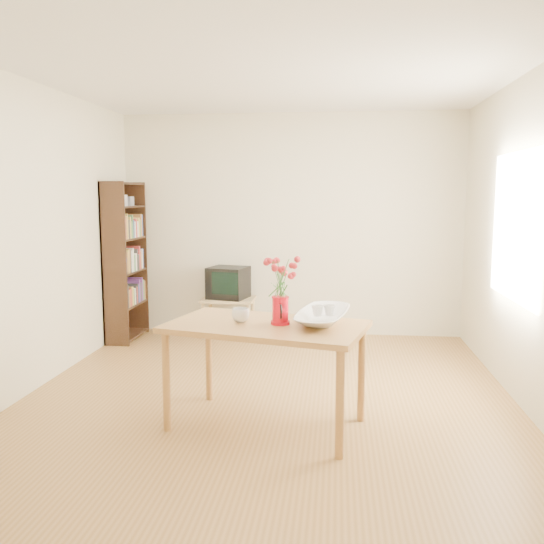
# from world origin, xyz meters

# --- Properties ---
(room) EXTENTS (4.50, 4.50, 4.50)m
(room) POSITION_xyz_m (0.03, 0.00, 1.30)
(room) COLOR brown
(room) RESTS_ON ground
(table) EXTENTS (1.51, 1.09, 0.75)m
(table) POSITION_xyz_m (0.06, -0.59, 0.67)
(table) COLOR olive
(table) RESTS_ON ground
(tv_stand) EXTENTS (0.60, 0.45, 0.46)m
(tv_stand) POSITION_xyz_m (-0.70, 1.97, 0.39)
(tv_stand) COLOR tan
(tv_stand) RESTS_ON ground
(bookshelf) EXTENTS (0.28, 0.70, 1.80)m
(bookshelf) POSITION_xyz_m (-1.85, 1.75, 0.84)
(bookshelf) COLOR black
(bookshelf) RESTS_ON ground
(pitcher) EXTENTS (0.13, 0.21, 0.20)m
(pitcher) POSITION_xyz_m (0.16, -0.59, 0.84)
(pitcher) COLOR red
(pitcher) RESTS_ON table
(flowers) EXTENTS (0.23, 0.23, 0.32)m
(flowers) POSITION_xyz_m (0.16, -0.59, 1.10)
(flowers) COLOR red
(flowers) RESTS_ON pitcher
(mug) EXTENTS (0.14, 0.14, 0.10)m
(mug) POSITION_xyz_m (-0.13, -0.55, 0.80)
(mug) COLOR white
(mug) RESTS_ON table
(bowl) EXTENTS (0.58, 0.58, 0.48)m
(bowl) POSITION_xyz_m (0.46, -0.48, 0.99)
(bowl) COLOR white
(bowl) RESTS_ON table
(teacup_a) EXTENTS (0.10, 0.10, 0.07)m
(teacup_a) POSITION_xyz_m (0.42, -0.48, 0.94)
(teacup_a) COLOR white
(teacup_a) RESTS_ON bowl
(teacup_b) EXTENTS (0.09, 0.09, 0.07)m
(teacup_b) POSITION_xyz_m (0.50, -0.46, 0.94)
(teacup_b) COLOR white
(teacup_b) RESTS_ON bowl
(television) EXTENTS (0.49, 0.47, 0.36)m
(television) POSITION_xyz_m (-0.70, 1.98, 0.65)
(television) COLOR black
(television) RESTS_ON tv_stand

